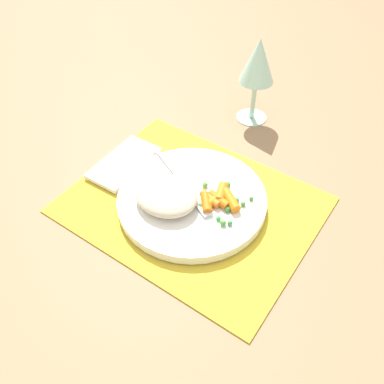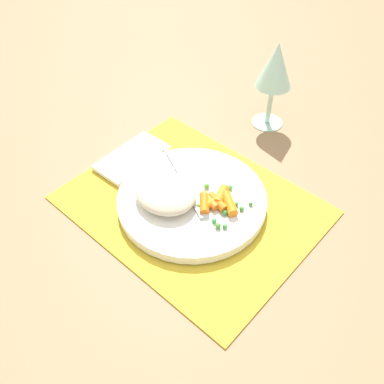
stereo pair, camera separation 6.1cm
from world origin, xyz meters
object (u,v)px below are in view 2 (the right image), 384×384
Objects in this scene: wine_glass at (275,68)px; napkin at (132,157)px; rice_mound at (165,193)px; plate at (192,200)px; fork at (186,185)px; carrot_portion at (217,201)px.

wine_glass is 1.28× the size of napkin.
rice_mound is 0.14m from napkin.
plate is 0.03m from fork.
carrot_portion is at bearing 34.96° from rice_mound.
fork reaches higher than plate.
wine_glass reaches higher than rice_mound.
carrot_portion is at bearing -72.50° from wine_glass.
plate is 3.43× the size of carrot_portion.
rice_mound reaches higher than fork.
napkin is (-0.13, 0.04, -0.03)m from rice_mound.
napkin is at bearing -113.63° from wine_glass.
rice_mound is (-0.03, -0.04, 0.02)m from plate.
fork is (-0.02, 0.01, 0.01)m from plate.
carrot_portion is (0.07, 0.05, -0.01)m from rice_mound.
napkin is (-0.12, -0.27, -0.12)m from wine_glass.
rice_mound reaches higher than carrot_portion.
rice_mound is 0.05m from fork.
wine_glass reaches higher than plate.
carrot_portion reaches higher than plate.
fork is 1.06× the size of wine_glass.
wine_glass is (-0.02, 0.27, 0.10)m from fork.
napkin is (-0.20, -0.01, -0.02)m from carrot_portion.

